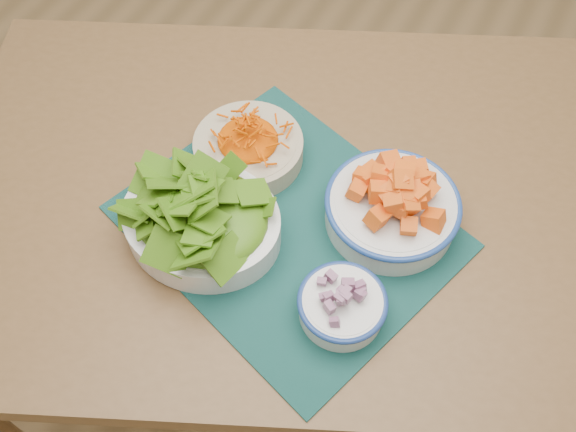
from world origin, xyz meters
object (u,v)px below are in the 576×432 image
Objects in this scene: table at (294,217)px; squash_bowl at (393,204)px; carrot_bowl at (248,144)px; onion_bowl at (342,304)px; placemat at (288,226)px; lettuce_bowl at (200,214)px.

squash_bowl is at bearing -20.57° from table.
carrot_bowl reaches higher than onion_bowl.
squash_bowl is at bearing -2.22° from carrot_bowl.
table is 0.17m from carrot_bowl.
placemat is at bearing 144.14° from onion_bowl.
onion_bowl is at bearing -90.43° from squash_bowl.
squash_bowl is (0.15, 0.09, 0.05)m from placemat.
lettuce_bowl reaches higher than onion_bowl.
table is at bearing -176.38° from squash_bowl.
squash_bowl reaches higher than carrot_bowl.
lettuce_bowl reaches higher than squash_bowl.
squash_bowl reaches higher than table.
carrot_bowl is at bearing 161.46° from placemat.
onion_bowl is at bearing -16.91° from placemat.
placemat is at bearing 27.24° from lettuce_bowl.
squash_bowl is at bearing 50.14° from placemat.
placemat is at bearing -37.48° from carrot_bowl.
lettuce_bowl is 1.76× the size of onion_bowl.
table is at bearing 133.23° from onion_bowl.
placemat is 1.85× the size of squash_bowl.
squash_bowl is (0.28, -0.01, 0.01)m from carrot_bowl.
table is 5.21× the size of lettuce_bowl.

